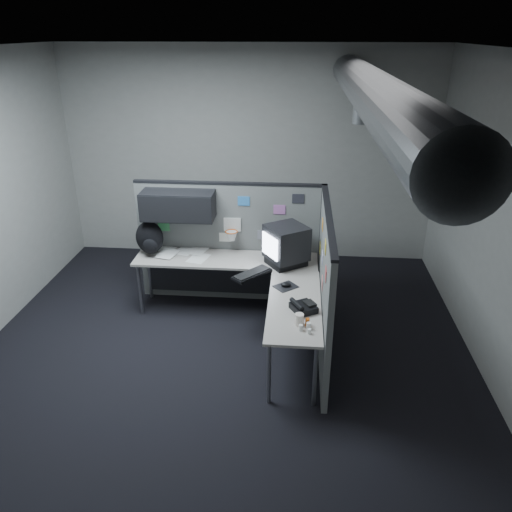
# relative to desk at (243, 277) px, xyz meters

# --- Properties ---
(room) EXTENTS (5.62, 5.62, 3.22)m
(room) POSITION_rel_desk_xyz_m (0.41, -0.70, 1.48)
(room) COLOR black
(room) RESTS_ON ground
(partition_back) EXTENTS (2.44, 0.42, 1.63)m
(partition_back) POSITION_rel_desk_xyz_m (-0.40, 0.53, 0.38)
(partition_back) COLOR slate
(partition_back) RESTS_ON ground
(partition_right) EXTENTS (0.07, 2.23, 1.63)m
(partition_right) POSITION_rel_desk_xyz_m (0.95, -0.49, 0.21)
(partition_right) COLOR slate
(partition_right) RESTS_ON ground
(desk) EXTENTS (2.31, 2.11, 0.73)m
(desk) POSITION_rel_desk_xyz_m (0.00, 0.00, 0.00)
(desk) COLOR #ACA49B
(desk) RESTS_ON ground
(monitor) EXTENTS (0.60, 0.60, 0.50)m
(monitor) POSITION_rel_desk_xyz_m (0.51, 0.18, 0.37)
(monitor) COLOR black
(monitor) RESTS_ON desk
(keyboard) EXTENTS (0.47, 0.49, 0.04)m
(keyboard) POSITION_rel_desk_xyz_m (0.13, -0.17, 0.14)
(keyboard) COLOR black
(keyboard) RESTS_ON desk
(mouse) EXTENTS (0.31, 0.31, 0.05)m
(mouse) POSITION_rel_desk_xyz_m (0.53, -0.41, 0.14)
(mouse) COLOR black
(mouse) RESTS_ON desk
(phone) EXTENTS (0.31, 0.32, 0.11)m
(phone) POSITION_rel_desk_xyz_m (0.72, -0.92, 0.16)
(phone) COLOR black
(phone) RESTS_ON desk
(bottles) EXTENTS (0.13, 0.18, 0.08)m
(bottles) POSITION_rel_desk_xyz_m (0.76, -1.26, 0.15)
(bottles) COLOR silver
(bottles) RESTS_ON desk
(cup) EXTENTS (0.11, 0.11, 0.12)m
(cup) POSITION_rel_desk_xyz_m (0.69, -1.19, 0.18)
(cup) COLOR silver
(cup) RESTS_ON desk
(papers) EXTENTS (0.78, 0.58, 0.02)m
(papers) POSITION_rel_desk_xyz_m (-0.83, 0.39, 0.12)
(papers) COLOR white
(papers) RESTS_ON desk
(backpack) EXTENTS (0.37, 0.34, 0.43)m
(backpack) POSITION_rel_desk_xyz_m (-1.23, 0.35, 0.33)
(backpack) COLOR black
(backpack) RESTS_ON desk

